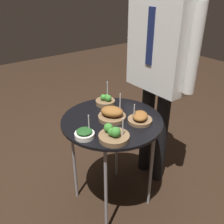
{
  "coord_description": "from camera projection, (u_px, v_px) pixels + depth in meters",
  "views": [
    {
      "loc": [
        1.09,
        -0.83,
        1.48
      ],
      "look_at": [
        0.0,
        0.0,
        0.75
      ],
      "focal_mm": 40.0,
      "sensor_mm": 36.0,
      "label": 1
    }
  ],
  "objects": [
    {
      "name": "bowl_broccoli_center",
      "position": [
        114.0,
        135.0,
        1.36
      ],
      "size": [
        0.17,
        0.17,
        0.13
      ],
      "color": "brown",
      "rests_on": "serving_cart"
    },
    {
      "name": "serving_cart",
      "position": [
        112.0,
        126.0,
        1.6
      ],
      "size": [
        0.64,
        0.64,
        0.7
      ],
      "color": "black",
      "rests_on": "ground_plane"
    },
    {
      "name": "bowl_broccoli_near_rim",
      "position": [
        106.0,
        101.0,
        1.75
      ],
      "size": [
        0.14,
        0.14,
        0.16
      ],
      "color": "brown",
      "rests_on": "serving_cart"
    },
    {
      "name": "bowl_roast_front_center",
      "position": [
        113.0,
        114.0,
        1.56
      ],
      "size": [
        0.18,
        0.17,
        0.17
      ],
      "color": "brown",
      "rests_on": "serving_cart"
    },
    {
      "name": "bowl_spinach_front_right",
      "position": [
        85.0,
        134.0,
        1.38
      ],
      "size": [
        0.11,
        0.11,
        0.13
      ],
      "color": "silver",
      "rests_on": "serving_cart"
    },
    {
      "name": "waiter_figure",
      "position": [
        160.0,
        57.0,
        1.7
      ],
      "size": [
        0.59,
        0.22,
        1.6
      ],
      "color": "black",
      "rests_on": "ground_plane"
    },
    {
      "name": "bowl_roast_mid_right",
      "position": [
        140.0,
        118.0,
        1.53
      ],
      "size": [
        0.15,
        0.15,
        0.13
      ],
      "color": "brown",
      "rests_on": "serving_cart"
    },
    {
      "name": "ground_plane",
      "position": [
        112.0,
        199.0,
        1.9
      ],
      "size": [
        8.0,
        8.0,
        0.0
      ],
      "primitive_type": "plane",
      "color": "black"
    }
  ]
}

